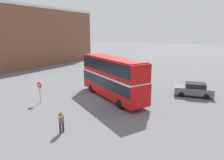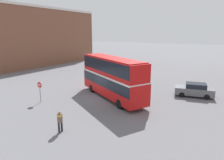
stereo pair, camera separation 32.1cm
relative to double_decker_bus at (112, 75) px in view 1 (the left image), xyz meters
The scene contains 7 objects.
ground_plane 2.99m from the double_decker_bus, 145.87° to the right, with size 240.00×240.00×0.00m, color slate.
building_row_left 32.68m from the double_decker_bus, 156.71° to the left, with size 11.03×30.34×13.16m.
double_decker_bus is the anchor object (origin of this frame).
pedestrian_foreground 9.52m from the double_decker_bus, 83.24° to the right, with size 0.48×0.48×1.75m.
parked_car_kerb_near 10.15m from the double_decker_bus, 34.60° to the left, with size 4.71×2.80×1.65m.
parked_car_kerb_far 15.84m from the double_decker_bus, 129.24° to the left, with size 4.26×1.78×1.45m.
no_entry_sign 8.18m from the double_decker_bus, 135.78° to the right, with size 0.67×0.08×2.35m.
Camera 1 is at (12.85, -18.71, 7.61)m, focal length 32.00 mm.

